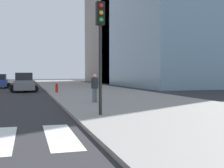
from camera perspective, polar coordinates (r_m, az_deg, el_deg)
name	(u,v)px	position (r m, az deg, el deg)	size (l,w,h in m)	color
sidewalk_kerb_east	(108,95)	(26.17, -0.80, -2.10)	(10.00, 120.00, 0.15)	gray
parking_garage_concrete	(133,17)	(69.63, 4.08, 12.83)	(18.00, 24.00, 30.11)	gray
car_gray_nearest	(24,83)	(33.25, -16.73, 0.22)	(2.99, 4.69, 2.07)	slate
car_blue_second	(0,81)	(43.11, -20.87, 0.46)	(2.69, 4.29, 1.91)	#2D479E
traffic_light_near_corner	(100,36)	(12.88, -2.28, 9.34)	(0.36, 0.41, 4.90)	black
pedestrian_waiting_east	(95,87)	(18.43, -3.37, -0.55)	(0.44, 0.44, 1.77)	slate
fire_hydrant	(57,88)	(28.78, -10.67, -0.76)	(0.26, 0.26, 0.89)	red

